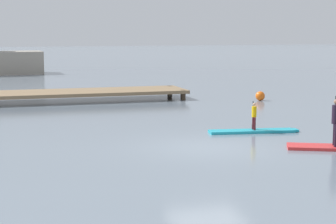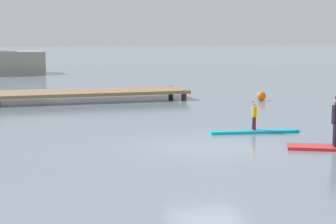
% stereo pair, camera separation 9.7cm
% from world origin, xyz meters
% --- Properties ---
extents(ground_plane, '(240.00, 240.00, 0.00)m').
position_xyz_m(ground_plane, '(0.00, 0.00, 0.00)').
color(ground_plane, slate).
extents(paddleboard_near, '(3.43, 1.09, 0.10)m').
position_xyz_m(paddleboard_near, '(2.64, 2.14, 0.05)').
color(paddleboard_near, '#1E9EB2').
rests_on(paddleboard_near, ground).
extents(paddler_child_solo, '(0.20, 0.37, 1.06)m').
position_xyz_m(paddler_child_solo, '(2.65, 2.15, 0.67)').
color(paddler_child_solo, '#4C1419').
rests_on(paddler_child_solo, paddleboard_near).
extents(paddler_adult, '(0.36, 0.45, 1.61)m').
position_xyz_m(paddler_adult, '(3.84, -1.44, 0.97)').
color(paddler_adult, black).
rests_on(paddler_adult, paddleboard_far).
extents(floating_dock, '(11.49, 3.10, 0.54)m').
position_xyz_m(floating_dock, '(-2.12, 13.96, 0.45)').
color(floating_dock, '#846B4C').
rests_on(floating_dock, ground).
extents(mooring_buoy_near, '(0.51, 0.51, 0.51)m').
position_xyz_m(mooring_buoy_near, '(7.23, 11.17, 0.26)').
color(mooring_buoy_near, orange).
rests_on(mooring_buoy_near, ground).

